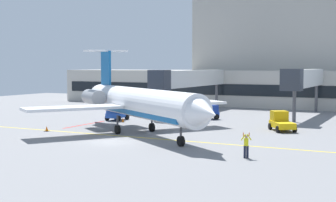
% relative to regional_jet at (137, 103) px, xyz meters
% --- Properties ---
extents(ground, '(120.00, 120.00, 0.11)m').
position_rel_regional_jet_xyz_m(ground, '(0.77, -5.82, -3.23)').
color(ground, slate).
extents(terminal_building, '(62.88, 12.25, 18.89)m').
position_rel_regional_jet_xyz_m(terminal_building, '(-2.18, 40.74, 3.51)').
color(terminal_building, '#B7B2A8').
rests_on(terminal_building, ground).
extents(jet_bridge_west, '(2.40, 22.85, 6.42)m').
position_rel_regional_jet_xyz_m(jet_bridge_west, '(-3.97, 22.00, 1.87)').
color(jet_bridge_west, silver).
rests_on(jet_bridge_west, ground).
extents(jet_bridge_east, '(2.40, 19.37, 6.59)m').
position_rel_regional_jet_xyz_m(jet_bridge_east, '(12.16, 23.76, 2.02)').
color(jet_bridge_east, silver).
rests_on(jet_bridge_east, ground).
extents(regional_jet, '(24.85, 20.49, 8.80)m').
position_rel_regional_jet_xyz_m(regional_jet, '(0.00, 0.00, 0.00)').
color(regional_jet, white).
rests_on(regional_jet, ground).
extents(baggage_tug, '(1.99, 2.88, 2.23)m').
position_rel_regional_jet_xyz_m(baggage_tug, '(-8.52, 9.07, -2.19)').
color(baggage_tug, '#1E4CB2').
rests_on(baggage_tug, ground).
extents(pushback_tractor, '(3.52, 4.06, 2.07)m').
position_rel_regional_jet_xyz_m(pushback_tractor, '(12.67, 8.88, -2.23)').
color(pushback_tractor, '#E5B20C').
rests_on(pushback_tractor, ground).
extents(belt_loader, '(3.41, 3.72, 1.85)m').
position_rel_regional_jet_xyz_m(belt_loader, '(1.37, 15.56, -2.31)').
color(belt_loader, '#19389E').
rests_on(belt_loader, ground).
extents(fuel_tank, '(8.21, 2.65, 2.80)m').
position_rel_regional_jet_xyz_m(fuel_tank, '(-17.03, 24.84, -1.62)').
color(fuel_tank, white).
rests_on(fuel_tank, ground).
extents(marshaller, '(0.77, 0.48, 1.95)m').
position_rel_regional_jet_xyz_m(marshaller, '(14.12, -7.79, -2.19)').
color(marshaller, '#191E33').
rests_on(marshaller, ground).
extents(safety_cone_alpha, '(0.47, 0.47, 0.55)m').
position_rel_regional_jet_xyz_m(safety_cone_alpha, '(3.03, 5.97, -2.93)').
color(safety_cone_alpha, orange).
rests_on(safety_cone_alpha, ground).
extents(safety_cone_bravo, '(0.47, 0.47, 0.55)m').
position_rel_regional_jet_xyz_m(safety_cone_bravo, '(1.44, 9.32, -2.93)').
color(safety_cone_bravo, orange).
rests_on(safety_cone_bravo, ground).
extents(safety_cone_charlie, '(0.47, 0.47, 0.55)m').
position_rel_regional_jet_xyz_m(safety_cone_charlie, '(-9.38, -2.97, -2.93)').
color(safety_cone_charlie, orange).
rests_on(safety_cone_charlie, ground).
extents(safety_cone_delta, '(0.47, 0.47, 0.55)m').
position_rel_regional_jet_xyz_m(safety_cone_delta, '(-6.67, 7.82, -2.93)').
color(safety_cone_delta, orange).
rests_on(safety_cone_delta, ground).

